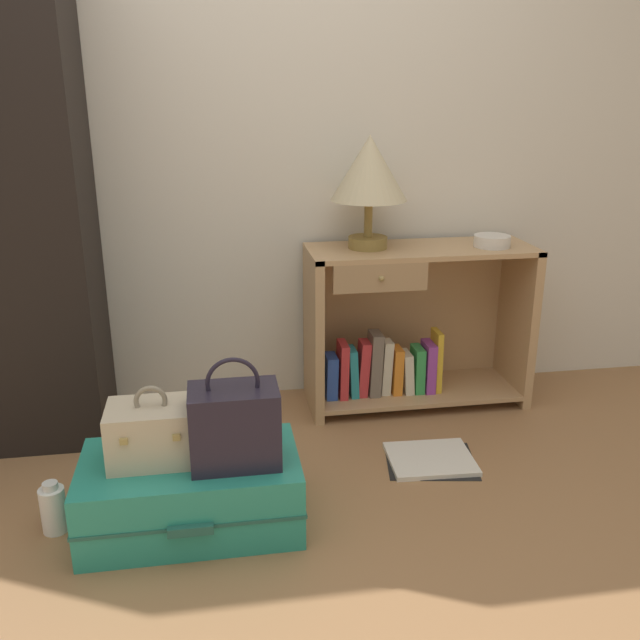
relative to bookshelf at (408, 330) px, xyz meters
The scene contains 10 objects.
ground_plane 1.52m from the bookshelf, 121.98° to the right, with size 9.00×9.00×0.00m, color #9E7047.
back_wall 1.25m from the bookshelf, 162.31° to the left, with size 6.40×0.10×2.60m, color silver.
bookshelf is the anchor object (origin of this frame).
table_lamp 0.74m from the bookshelf, behind, with size 0.33×0.33×0.48m.
bowl 0.54m from the bookshelf, ahead, with size 0.16×0.16×0.05m, color silver.
suitcase_large 1.31m from the bookshelf, 139.73° to the right, with size 0.72×0.43×0.25m.
train_case 1.36m from the bookshelf, 143.29° to the right, with size 0.29×0.21×0.26m.
handbag 1.21m from the bookshelf, 133.43° to the right, with size 0.28×0.18×0.37m.
bottle 1.66m from the bookshelf, 151.11° to the right, with size 0.08×0.08×0.18m.
open_book_on_floor 0.67m from the bookshelf, 96.14° to the right, with size 0.39×0.35×0.02m.
Camera 1 is at (-0.10, -1.61, 1.40)m, focal length 38.53 mm.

